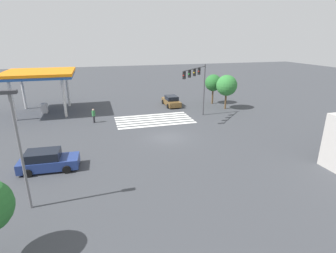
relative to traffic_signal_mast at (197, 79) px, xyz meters
name	(u,v)px	position (x,y,z in m)	size (l,w,h in m)	color
ground_plane	(168,137)	(5.29, 5.29, -5.23)	(155.96, 155.96, 0.00)	#3D3F44
crosswalk_markings	(154,120)	(5.29, -1.33, -5.22)	(9.88, 5.35, 0.01)	silver
traffic_signal_mast	(197,79)	(0.00, 0.00, 0.00)	(4.77, 4.77, 6.89)	#47474C
car_1	(171,101)	(1.00, -8.00, -4.50)	(2.16, 4.76, 1.60)	brown
car_2	(48,161)	(16.55, 9.61, -4.45)	(4.62, 2.37, 1.65)	navy
gas_station_canopy	(39,75)	(19.52, -9.07, 0.07)	(9.01, 9.01, 5.86)	#23519E
pedestrian	(94,115)	(12.82, -2.25, -4.22)	(0.41, 0.41, 1.78)	#38383D
street_light_pole_a	(18,141)	(16.89, 14.74, -0.72)	(0.80, 0.36, 7.45)	slate
tree_corner_b	(227,85)	(-6.28, -3.96, -1.71)	(3.04, 3.04, 5.05)	brown
tree_corner_c	(213,83)	(-5.82, -7.53, -1.87)	(2.63, 2.63, 4.69)	brown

